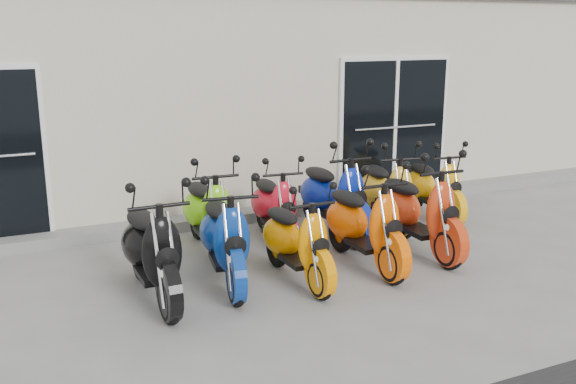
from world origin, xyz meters
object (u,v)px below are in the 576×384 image
Objects in this scene: scooter_front_blue at (224,226)px; scooter_front_orange_b at (364,212)px; scooter_front_orange_a at (296,230)px; scooter_back_yellow at (387,182)px; scooter_front_black at (151,236)px; scooter_back_green at (207,202)px; scooter_back_blue at (334,186)px; scooter_back_extra at (434,178)px; scooter_back_red at (274,196)px; scooter_front_red at (419,200)px.

scooter_front_blue reaches higher than scooter_front_orange_b.
scooter_front_orange_a is 2.46m from scooter_back_yellow.
scooter_back_green is at bearing 49.84° from scooter_front_black.
scooter_front_black is at bearing -158.24° from scooter_back_blue.
scooter_front_orange_b is 1.03× the size of scooter_back_yellow.
scooter_back_green is 3.49m from scooter_back_extra.
scooter_front_blue is 1.66m from scooter_front_orange_b.
scooter_front_black is 1.03× the size of scooter_front_blue.
scooter_back_red is at bearing 74.94° from scooter_front_orange_a.
scooter_front_red is 0.99× the size of scooter_back_blue.
scooter_front_black is 1.52m from scooter_back_green.
scooter_front_blue is at bearing 158.40° from scooter_front_orange_a.
scooter_back_green is 1.08× the size of scooter_back_extra.
scooter_back_extra is at bearing 12.30° from scooter_back_yellow.
scooter_front_orange_b is 1.95m from scooter_back_green.
scooter_back_yellow is (1.14, 1.26, -0.02)m from scooter_front_orange_b.
scooter_back_yellow reaches higher than scooter_back_red.
scooter_back_extra is (2.56, 0.00, 0.00)m from scooter_back_red.
scooter_back_extra is (4.45, 1.23, -0.08)m from scooter_front_black.
scooter_back_blue is (0.25, 1.19, 0.03)m from scooter_front_orange_b.
scooter_back_blue is 0.89m from scooter_back_yellow.
scooter_back_yellow is (3.60, 1.18, -0.04)m from scooter_front_black.
scooter_front_orange_a is 0.92× the size of scooter_back_green.
scooter_back_green reaches higher than scooter_front_orange_a.
scooter_back_green reaches higher than scooter_back_red.
scooter_back_blue is at bearing -166.83° from scooter_back_yellow.
scooter_front_red is 1.05× the size of scooter_back_green.
scooter_front_black is 2.47m from scooter_front_orange_b.
scooter_front_red is 1.15m from scooter_back_yellow.
scooter_front_black is 2.93m from scooter_back_blue.
scooter_front_red is 2.61m from scooter_back_green.
scooter_back_green is at bearing -170.95° from scooter_back_yellow.
scooter_front_red is (2.52, -0.04, 0.02)m from scooter_front_blue.
scooter_back_blue is 1.75m from scooter_back_extra.
scooter_back_extra is at bearing 47.84° from scooter_front_red.
scooter_front_orange_a is at bearing -97.90° from scooter_back_red.
scooter_back_blue is at bearing -2.28° from scooter_back_red.
scooter_front_blue reaches higher than scooter_back_yellow.
scooter_front_red is at bearing 6.30° from scooter_front_orange_a.
scooter_back_extra is at bearing 3.43° from scooter_back_blue.
scooter_front_orange_a is 0.90× the size of scooter_front_orange_b.
scooter_back_red reaches higher than scooter_front_orange_a.
scooter_back_extra is (2.91, 1.41, 0.00)m from scooter_front_orange_a.
scooter_back_yellow reaches higher than scooter_back_extra.
scooter_front_red is at bearing -22.76° from scooter_back_green.
scooter_front_red is at bearing 8.07° from scooter_front_blue.
scooter_front_red reaches higher than scooter_back_green.
scooter_back_extra is (1.74, 0.12, -0.09)m from scooter_back_blue.
scooter_front_orange_a is 1.80m from scooter_front_red.
scooter_back_red is 0.83m from scooter_back_blue.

